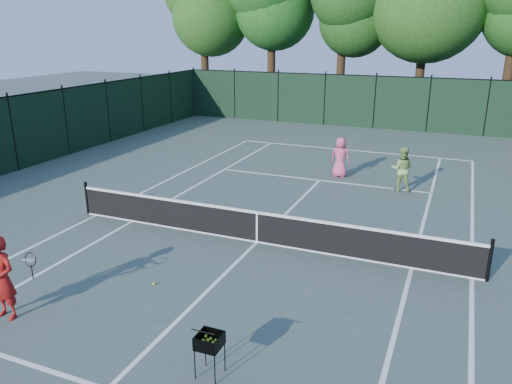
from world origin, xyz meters
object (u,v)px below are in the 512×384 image
at_px(coach, 2,278).
at_px(ball_hopper, 209,341).
at_px(player_pink, 340,157).
at_px(loose_ball_midcourt, 154,284).
at_px(player_green, 402,169).

bearing_deg(coach, ball_hopper, 2.10).
distance_m(player_pink, loose_ball_midcourt, 10.54).
bearing_deg(loose_ball_midcourt, coach, -131.42).
xyz_separation_m(coach, ball_hopper, (4.64, -0.02, -0.21)).
height_order(coach, loose_ball_midcourt, coach).
height_order(player_green, ball_hopper, player_green).
bearing_deg(player_pink, coach, 78.83).
bearing_deg(loose_ball_midcourt, player_green, 65.50).
bearing_deg(coach, player_green, 64.05).
height_order(player_green, loose_ball_midcourt, player_green).
relative_size(coach, loose_ball_midcourt, 25.63).
bearing_deg(player_pink, loose_ball_midcourt, 85.66).
bearing_deg(player_green, ball_hopper, 75.69).
distance_m(player_green, ball_hopper, 11.84).
distance_m(player_pink, ball_hopper, 12.65).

